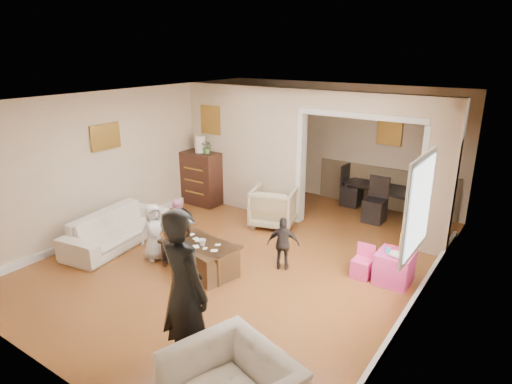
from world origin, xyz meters
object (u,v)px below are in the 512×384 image
Objects in this scene: adult_person at (184,291)px; coffee_table at (200,256)px; armchair_back at (274,207)px; table_lamp at (200,144)px; play_table at (394,268)px; sofa at (117,228)px; cyan_cup at (388,250)px; coffee_cup at (202,242)px; child_kneel_a at (154,232)px; child_toddler at (283,244)px; dresser at (202,178)px; dining_table at (385,199)px; child_kneel_b at (180,226)px.

coffee_table is at bearing -42.03° from adult_person.
adult_person is at bearing 92.29° from armchair_back.
table_lamp is 4.87m from play_table.
cyan_cup is at bearing -80.82° from sofa.
armchair_back reaches higher than coffee_cup.
play_table is (2.52, 1.36, -0.27)m from coffee_cup.
adult_person is 2.74m from child_kneel_a.
sofa is 2.39× the size of armchair_back.
child_toddler reaches higher than sofa.
dresser is 3.46m from child_toddler.
coffee_cup reaches higher than coffee_table.
dresser is 5.29m from adult_person.
coffee_table is (2.01, -2.35, -1.12)m from table_lamp.
coffee_table is (2.01, -2.35, -0.35)m from dresser.
table_lamp is 3.30m from coffee_cup.
dining_table is (-1.08, 2.80, 0.05)m from play_table.
dining_table is at bearing 111.14° from play_table.
armchair_back is 7.82× the size of coffee_cup.
cyan_cup is at bearing -57.72° from dining_table.
dresser is (-1.99, 0.17, 0.20)m from armchair_back.
child_kneel_b is at bearing -163.11° from play_table.
armchair_back reaches higher than sofa.
coffee_cup is 1.24m from child_toddler.
dresser reaches higher than armchair_back.
sofa is at bearing -115.34° from dining_table.
child_kneel_a reaches higher than coffee_table.
dresser is 3.11m from coffee_table.
dining_table is at bearing -36.49° from child_kneel_b.
child_toddler is (-0.48, -3.36, 0.13)m from dining_table.
dresser is 0.70× the size of dining_table.
dresser is 2.76m from child_kneel_a.
armchair_back is 0.50× the size of dining_table.
dining_table is at bearing 26.43° from dresser.
child_toddler is at bearing -27.58° from table_lamp.
cyan_cup is 3.24m from adult_person.
cyan_cup is at bearing -13.56° from table_lamp.
armchair_back is at bearing -79.36° from child_toddler.
armchair_back is 2.48m from dining_table.
table_lamp is (-0.17, 2.46, 1.05)m from sofa.
play_table is (4.63, -1.04, -1.11)m from table_lamp.
dresser is at bearing 167.31° from play_table.
coffee_table is 0.66× the size of adult_person.
child_kneel_b is at bearing -57.40° from dresser.
play_table is 3.47m from child_kneel_b.
dining_table is 0.90× the size of adult_person.
dresser is at bearing -21.65° from armchair_back.
child_kneel_a is (-2.19, 1.59, -0.45)m from adult_person.
table_lamp is 0.38× the size of child_kneel_b.
child_toddler is at bearing -81.64° from sofa.
coffee_cup is at bearing -26.57° from coffee_table.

